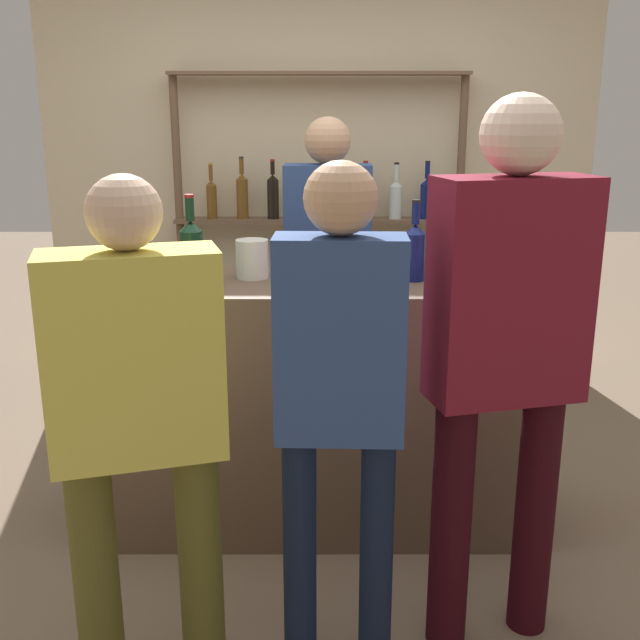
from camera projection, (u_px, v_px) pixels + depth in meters
name	position (u px, v px, depth m)	size (l,w,h in m)	color
ground_plane	(320.00, 518.00, 3.32)	(16.00, 16.00, 0.00)	#7A6651
bar_counter	(320.00, 405.00, 3.17)	(1.84, 0.57, 1.07)	brown
back_wall	(321.00, 166.00, 4.75)	(3.44, 0.12, 2.80)	beige
back_shelf	(323.00, 190.00, 4.62)	(1.79, 0.18, 1.96)	brown
counter_bottle_0	(142.00, 243.00, 3.13)	(0.09, 0.09, 0.35)	black
counter_bottle_1	(487.00, 243.00, 3.08)	(0.08, 0.08, 0.36)	black
counter_bottle_2	(416.00, 250.00, 3.02)	(0.08, 0.08, 0.33)	#0F1956
counter_bottle_3	(193.00, 251.00, 2.92)	(0.09, 0.09, 0.36)	black
wine_glass	(446.00, 249.00, 3.13)	(0.08, 0.08, 0.15)	silver
cork_jar	(254.00, 259.00, 3.08)	(0.13, 0.13, 0.16)	silver
customer_left	(139.00, 409.00, 2.16)	(0.53, 0.34, 1.59)	brown
customer_right	(508.00, 341.00, 2.31)	(0.51, 0.32, 1.80)	black
customer_center	(341.00, 381.00, 2.24)	(0.39, 0.21, 1.61)	#121C33
server_behind_counter	(329.00, 261.00, 3.74)	(0.43, 0.23, 1.71)	#121C33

